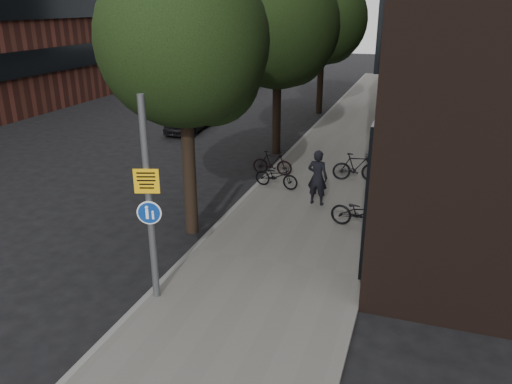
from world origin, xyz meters
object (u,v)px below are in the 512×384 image
at_px(pedestrian, 317,177).
at_px(parked_bike_facade_near, 362,213).
at_px(signpost, 149,201).
at_px(parked_car_near, 190,118).

relative_size(pedestrian, parked_bike_facade_near, 0.99).
distance_m(signpost, pedestrian, 6.92).
bearing_deg(parked_bike_facade_near, pedestrian, 58.17).
bearing_deg(parked_car_near, parked_bike_facade_near, -47.35).
relative_size(parked_bike_facade_near, parked_car_near, 0.47).
xyz_separation_m(pedestrian, parked_car_near, (-8.37, 8.06, -0.35)).
height_order(signpost, pedestrian, signpost).
height_order(pedestrian, parked_car_near, pedestrian).
bearing_deg(pedestrian, parked_car_near, -37.28).
height_order(parked_bike_facade_near, parked_car_near, parked_car_near).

